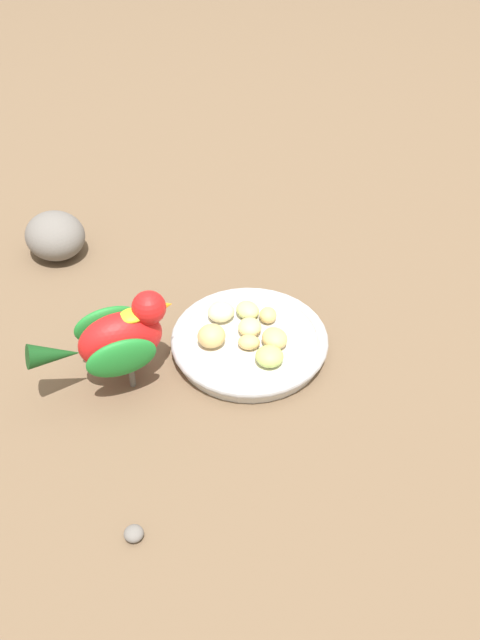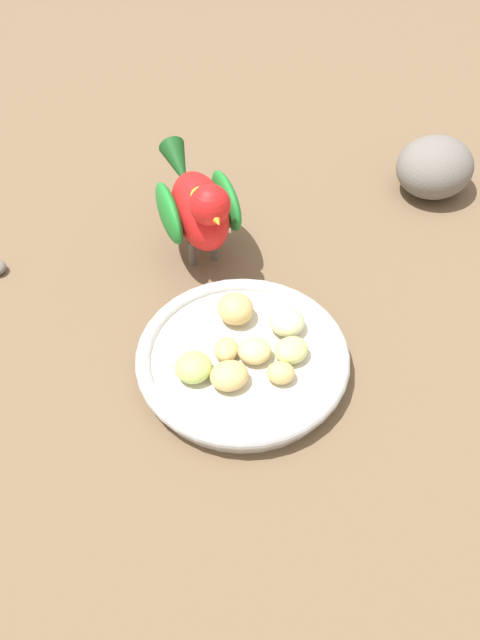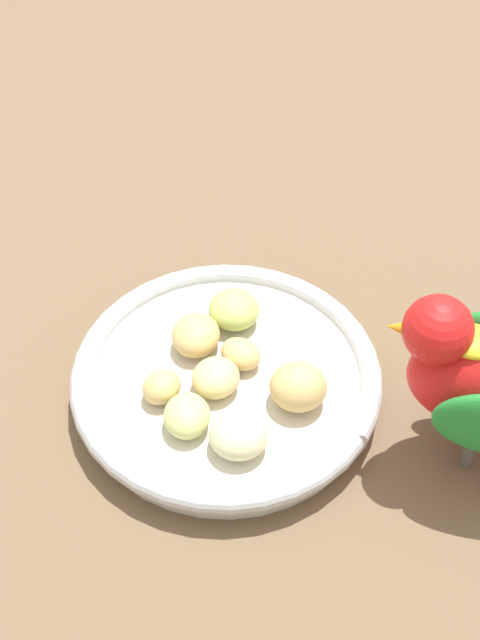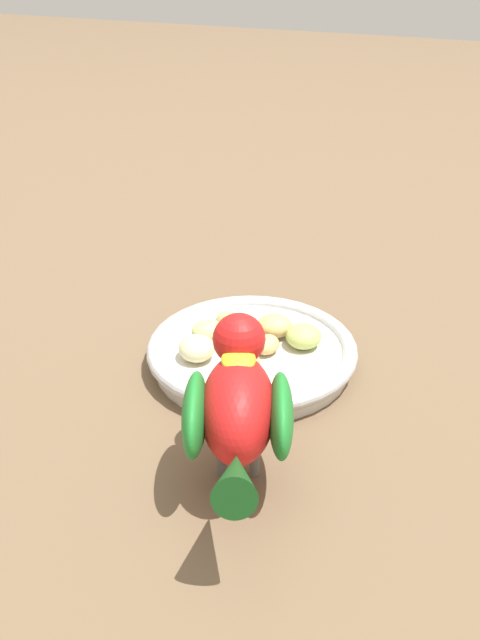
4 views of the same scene
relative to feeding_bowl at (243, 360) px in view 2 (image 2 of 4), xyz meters
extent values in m
plane|color=brown|center=(0.02, 0.02, -0.01)|extent=(4.00, 4.00, 0.00)
cylinder|color=beige|center=(0.00, 0.00, 0.00)|extent=(0.18, 0.18, 0.02)
torus|color=#B7BABF|center=(0.00, 0.00, 0.00)|extent=(0.19, 0.19, 0.01)
ellipsoid|color=tan|center=(-0.01, 0.00, 0.01)|extent=(0.02, 0.03, 0.02)
ellipsoid|color=#C6D17A|center=(0.04, 0.00, 0.01)|extent=(0.04, 0.04, 0.02)
ellipsoid|color=#E5C67F|center=(0.01, 0.00, 0.01)|extent=(0.03, 0.03, 0.02)
ellipsoid|color=#B2CC66|center=(-0.04, -0.02, 0.02)|extent=(0.04, 0.04, 0.02)
ellipsoid|color=tan|center=(-0.01, -0.03, 0.02)|extent=(0.04, 0.04, 0.02)
ellipsoid|color=tan|center=(-0.01, 0.05, 0.02)|extent=(0.05, 0.05, 0.03)
ellipsoid|color=tan|center=(0.03, -0.02, 0.01)|extent=(0.03, 0.02, 0.02)
ellipsoid|color=beige|center=(0.04, 0.03, 0.02)|extent=(0.05, 0.05, 0.02)
cylinder|color=#59544C|center=(-0.03, 0.15, 0.00)|extent=(0.01, 0.01, 0.03)
cylinder|color=#59544C|center=(-0.05, 0.14, 0.00)|extent=(0.01, 0.01, 0.03)
ellipsoid|color=red|center=(-0.04, 0.15, 0.05)|extent=(0.08, 0.11, 0.07)
ellipsoid|color=#1E7F2D|center=(-0.02, 0.16, 0.05)|extent=(0.04, 0.08, 0.05)
ellipsoid|color=#1E7F2D|center=(-0.07, 0.14, 0.05)|extent=(0.04, 0.08, 0.05)
cone|color=#144719|center=(-0.07, 0.22, 0.05)|extent=(0.05, 0.07, 0.04)
sphere|color=red|center=(-0.03, 0.11, 0.08)|extent=(0.05, 0.05, 0.04)
cone|color=orange|center=(-0.03, 0.10, 0.08)|extent=(0.02, 0.02, 0.01)
ellipsoid|color=yellow|center=(-0.04, 0.13, 0.08)|extent=(0.03, 0.04, 0.01)
ellipsoid|color=slate|center=(0.21, 0.27, 0.02)|extent=(0.12, 0.12, 0.06)
camera|label=1|loc=(-0.61, 0.04, 0.57)|focal=38.69mm
camera|label=2|loc=(0.00, -0.40, 0.50)|focal=40.00mm
camera|label=3|loc=(0.30, 0.20, 0.45)|focal=52.78mm
camera|label=4|loc=(-0.20, 0.53, 0.36)|focal=41.27mm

